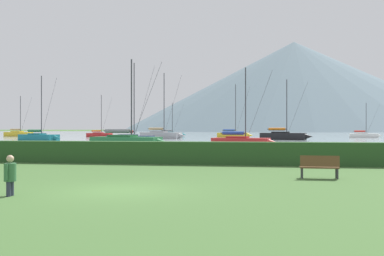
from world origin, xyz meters
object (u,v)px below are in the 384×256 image
at_px(sailboat_slip_0, 171,134).
at_px(sailboat_slip_6, 127,141).
at_px(sailboat_slip_10, 364,135).
at_px(sailboat_slip_3, 242,141).
at_px(sailboat_slip_4, 131,138).
at_px(sailboat_slip_9, 234,135).
at_px(sailboat_slip_11, 100,135).
at_px(sailboat_slip_1, 19,134).
at_px(sailboat_slip_5, 284,136).
at_px(park_bench_near_path, 319,166).
at_px(person_seated_viewer, 10,174).
at_px(sailboat_slip_8, 39,137).
at_px(sailboat_slip_7, 162,135).

bearing_deg(sailboat_slip_0, sailboat_slip_6, -76.89).
bearing_deg(sailboat_slip_10, sailboat_slip_3, -109.55).
height_order(sailboat_slip_3, sailboat_slip_4, sailboat_slip_4).
xyz_separation_m(sailboat_slip_0, sailboat_slip_4, (3.32, -43.66, 0.06)).
distance_m(sailboat_slip_0, sailboat_slip_9, 17.09).
bearing_deg(sailboat_slip_9, sailboat_slip_4, -98.67).
bearing_deg(sailboat_slip_3, sailboat_slip_6, -150.40).
distance_m(sailboat_slip_10, sailboat_slip_11, 58.90).
bearing_deg(sailboat_slip_10, sailboat_slip_1, -174.84).
relative_size(sailboat_slip_4, sailboat_slip_5, 1.04).
bearing_deg(sailboat_slip_6, sailboat_slip_4, 114.93).
bearing_deg(sailboat_slip_3, sailboat_slip_0, 120.00).
bearing_deg(sailboat_slip_9, sailboat_slip_11, -174.53).
xyz_separation_m(sailboat_slip_3, park_bench_near_path, (4.37, -30.00, -0.07)).
bearing_deg(sailboat_slip_4, sailboat_slip_11, 124.08).
height_order(sailboat_slip_11, person_seated_viewer, sailboat_slip_11).
bearing_deg(sailboat_slip_9, sailboat_slip_10, 16.12).
xyz_separation_m(sailboat_slip_1, sailboat_slip_6, (44.69, -55.37, 0.02)).
relative_size(sailboat_slip_1, sailboat_slip_10, 1.34).
height_order(sailboat_slip_0, sailboat_slip_11, sailboat_slip_11).
distance_m(sailboat_slip_1, sailboat_slip_6, 71.15).
xyz_separation_m(sailboat_slip_9, sailboat_slip_11, (-31.19, 2.34, -0.09)).
bearing_deg(sailboat_slip_8, sailboat_slip_11, 110.45).
bearing_deg(person_seated_viewer, sailboat_slip_4, 98.27).
bearing_deg(sailboat_slip_4, sailboat_slip_5, 50.06).
bearing_deg(sailboat_slip_10, sailboat_slip_0, -179.39).
bearing_deg(sailboat_slip_7, park_bench_near_path, -56.66).
bearing_deg(sailboat_slip_0, sailboat_slip_4, -79.60).
distance_m(sailboat_slip_4, sailboat_slip_8, 18.33).
relative_size(sailboat_slip_3, sailboat_slip_11, 0.89).
bearing_deg(sailboat_slip_9, sailboat_slip_6, -89.45).
relative_size(sailboat_slip_0, sailboat_slip_6, 0.87).
distance_m(sailboat_slip_1, park_bench_near_path, 101.56).
xyz_separation_m(sailboat_slip_0, sailboat_slip_9, (15.40, -7.41, 0.08)).
distance_m(sailboat_slip_4, park_bench_near_path, 45.02).
xyz_separation_m(sailboat_slip_8, person_seated_viewer, (27.23, -53.01, 0.03)).
bearing_deg(sailboat_slip_5, sailboat_slip_8, -146.10).
bearing_deg(sailboat_slip_11, sailboat_slip_5, -18.44).
distance_m(sailboat_slip_6, sailboat_slip_11, 57.73).
height_order(sailboat_slip_1, person_seated_viewer, sailboat_slip_1).
bearing_deg(park_bench_near_path, sailboat_slip_5, 89.76).
relative_size(sailboat_slip_6, sailboat_slip_9, 0.81).
bearing_deg(sailboat_slip_11, sailboat_slip_1, 179.75).
relative_size(sailboat_slip_7, sailboat_slip_8, 1.22).
height_order(sailboat_slip_0, park_bench_near_path, sailboat_slip_0).
bearing_deg(sailboat_slip_6, sailboat_slip_11, 123.33).
height_order(sailboat_slip_8, sailboat_slip_10, sailboat_slip_8).
distance_m(sailboat_slip_6, sailboat_slip_10, 64.61).
relative_size(sailboat_slip_5, sailboat_slip_9, 0.92).
distance_m(sailboat_slip_11, person_seated_viewer, 89.95).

